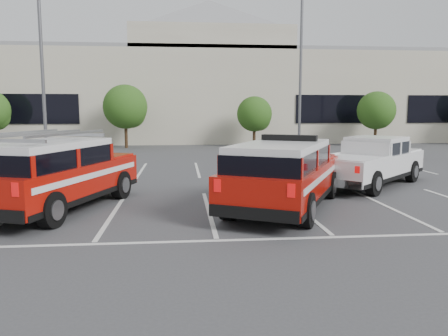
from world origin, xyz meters
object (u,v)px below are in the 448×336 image
object	(u,v)px
light_pole_left	(42,66)
ladder_suv	(55,179)
convention_building	(190,92)
tree_mid_left	(127,108)
tree_mid_right	(255,115)
tree_right	(377,112)
light_pole_mid	(300,75)
fire_chief_suv	(284,179)
white_pickup	(371,166)

from	to	relation	value
light_pole_left	ladder_suv	size ratio (longest dim) A/B	1.64
ladder_suv	convention_building	bearing A→B (deg)	100.57
tree_mid_left	ladder_suv	xyz separation A→B (m)	(0.51, -21.44, -2.12)
tree_mid_right	tree_right	xyz separation A→B (m)	(10.00, 0.00, 0.27)
tree_mid_left	light_pole_left	size ratio (longest dim) A/B	0.47
light_pole_left	convention_building	bearing A→B (deg)	67.61
light_pole_mid	light_pole_left	bearing A→B (deg)	-165.07
convention_building	tree_mid_right	distance (m)	11.20
fire_chief_suv	white_pickup	world-z (taller)	fire_chief_suv
tree_mid_right	white_pickup	world-z (taller)	tree_mid_right
tree_mid_left	white_pickup	bearing A→B (deg)	-57.94
tree_mid_left	light_pole_left	distance (m)	10.73
convention_building	light_pole_left	xyz separation A→B (m)	(-8.18, -19.86, 0.47)
tree_mid_left	light_pole_mid	xyz separation A→B (m)	(11.91, -6.05, 2.14)
convention_building	tree_mid_right	world-z (taller)	convention_building
fire_chief_suv	light_pole_left	bearing A→B (deg)	158.20
convention_building	white_pickup	size ratio (longest dim) A/B	10.29
light_pole_mid	white_pickup	xyz separation A→B (m)	(-0.50, -12.18, -4.45)
convention_building	light_pole_mid	size ratio (longest dim) A/B	5.86
tree_right	fire_chief_suv	xyz separation A→B (m)	(-12.86, -21.91, -1.89)
convention_building	fire_chief_suv	xyz separation A→B (m)	(2.05, -31.73, -3.84)
fire_chief_suv	light_pole_mid	bearing A→B (deg)	100.69
tree_mid_right	light_pole_mid	size ratio (longest dim) A/B	0.39
tree_right	light_pole_left	size ratio (longest dim) A/B	0.43
white_pickup	convention_building	bearing A→B (deg)	149.32
tree_mid_left	fire_chief_suv	size ratio (longest dim) A/B	0.75
convention_building	tree_mid_left	distance (m)	11.19
tree_mid_right	ladder_suv	xyz separation A→B (m)	(-9.49, -21.44, -1.58)
tree_mid_left	tree_mid_right	xyz separation A→B (m)	(10.00, -0.00, -0.54)
tree_mid_left	fire_chief_suv	distance (m)	23.14
light_pole_left	ladder_suv	xyz separation A→B (m)	(3.60, -11.39, -4.27)
tree_right	light_pole_left	bearing A→B (deg)	-156.49
light_pole_left	tree_mid_left	bearing A→B (deg)	72.90
convention_building	light_pole_mid	world-z (taller)	convention_building
tree_right	fire_chief_suv	size ratio (longest dim) A/B	0.68
light_pole_mid	ladder_suv	distance (m)	19.63
convention_building	tree_mid_left	bearing A→B (deg)	-117.40
light_pole_left	white_pickup	bearing A→B (deg)	-29.41
convention_building	ladder_suv	distance (m)	31.82
tree_mid_right	tree_right	distance (m)	10.00
tree_mid_left	ladder_suv	world-z (taller)	tree_mid_left
tree_mid_left	light_pole_mid	bearing A→B (deg)	-26.92
light_pole_mid	tree_mid_right	bearing A→B (deg)	107.52
tree_mid_left	tree_mid_right	bearing A→B (deg)	-0.00
tree_mid_left	ladder_suv	bearing A→B (deg)	-88.65
light_pole_mid	ladder_suv	world-z (taller)	light_pole_mid
light_pole_mid	fire_chief_suv	distance (m)	17.12
convention_building	white_pickup	xyz separation A→B (m)	(6.32, -28.04, -3.98)
tree_right	white_pickup	distance (m)	20.25
tree_mid_right	tree_right	world-z (taller)	tree_right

